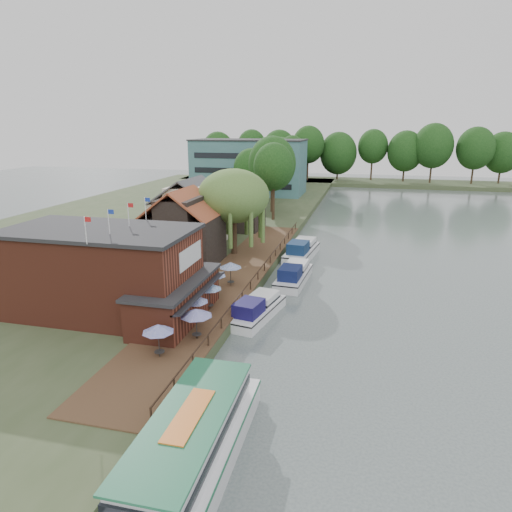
% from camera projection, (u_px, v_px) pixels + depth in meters
% --- Properties ---
extents(ground, '(260.00, 260.00, 0.00)m').
position_uv_depth(ground, '(293.00, 337.00, 36.41)').
color(ground, '#485353').
rests_on(ground, ground).
extents(land_bank, '(50.00, 140.00, 1.00)m').
position_uv_depth(land_bank, '(149.00, 224.00, 75.86)').
color(land_bank, '#384728').
rests_on(land_bank, ground).
extents(quay_deck, '(6.00, 50.00, 0.10)m').
position_uv_depth(quay_deck, '(233.00, 278.00, 47.30)').
color(quay_deck, '#47301E').
rests_on(quay_deck, land_bank).
extents(quay_rail, '(0.20, 49.00, 1.00)m').
position_uv_depth(quay_rail, '(259.00, 274.00, 47.02)').
color(quay_rail, black).
rests_on(quay_rail, land_bank).
extents(pub, '(20.00, 11.00, 7.30)m').
position_uv_depth(pub, '(124.00, 273.00, 37.43)').
color(pub, maroon).
rests_on(pub, land_bank).
extents(hotel_block, '(25.40, 12.40, 12.30)m').
position_uv_depth(hotel_block, '(249.00, 167.00, 104.82)').
color(hotel_block, '#38666B').
rests_on(hotel_block, land_bank).
extents(cottage_a, '(8.60, 7.60, 8.50)m').
position_uv_depth(cottage_a, '(183.00, 227.00, 51.49)').
color(cottage_a, black).
rests_on(cottage_a, land_bank).
extents(cottage_b, '(9.60, 8.60, 8.50)m').
position_uv_depth(cottage_b, '(191.00, 210.00, 61.51)').
color(cottage_b, beige).
rests_on(cottage_b, land_bank).
extents(cottage_c, '(7.60, 7.60, 8.50)m').
position_uv_depth(cottage_c, '(238.00, 201.00, 68.98)').
color(cottage_c, black).
rests_on(cottage_c, land_bank).
extents(willow, '(8.60, 8.60, 10.43)m').
position_uv_depth(willow, '(234.00, 212.00, 54.85)').
color(willow, '#476B2D').
rests_on(willow, land_bank).
extents(umbrella_0, '(2.18, 2.18, 2.38)m').
position_uv_depth(umbrella_0, '(159.00, 341.00, 30.82)').
color(umbrella_0, '#1C249A').
rests_on(umbrella_0, quay_deck).
extents(umbrella_1, '(2.43, 2.43, 2.38)m').
position_uv_depth(umbrella_1, '(196.00, 324.00, 33.41)').
color(umbrella_1, navy).
rests_on(umbrella_1, quay_deck).
extents(umbrella_2, '(2.15, 2.15, 2.38)m').
position_uv_depth(umbrella_2, '(195.00, 309.00, 36.03)').
color(umbrella_2, navy).
rests_on(umbrella_2, quay_deck).
extents(umbrella_3, '(2.18, 2.18, 2.38)m').
position_uv_depth(umbrella_3, '(209.00, 296.00, 38.84)').
color(umbrella_3, '#1C4F9C').
rests_on(umbrella_3, quay_deck).
extents(umbrella_4, '(2.09, 2.09, 2.38)m').
position_uv_depth(umbrella_4, '(215.00, 283.00, 42.16)').
color(umbrella_4, navy).
rests_on(umbrella_4, quay_deck).
extents(umbrella_5, '(2.21, 2.21, 2.38)m').
position_uv_depth(umbrella_5, '(231.00, 274.00, 44.67)').
color(umbrella_5, navy).
rests_on(umbrella_5, quay_deck).
extents(cruiser_0, '(4.51, 9.38, 2.15)m').
position_uv_depth(cruiser_0, '(257.00, 306.00, 39.79)').
color(cruiser_0, white).
rests_on(cruiser_0, ground).
extents(cruiser_1, '(3.56, 9.58, 2.27)m').
position_uv_depth(cruiser_1, '(294.00, 272.00, 48.78)').
color(cruiser_1, silver).
rests_on(cruiser_1, ground).
extents(cruiser_2, '(4.24, 10.38, 2.46)m').
position_uv_depth(cruiser_2, '(302.00, 248.00, 58.12)').
color(cruiser_2, white).
rests_on(cruiser_2, ground).
extents(tour_boat, '(4.32, 14.78, 3.22)m').
position_uv_depth(tour_boat, '(185.00, 453.00, 21.25)').
color(tour_boat, silver).
rests_on(tour_boat, ground).
extents(swan, '(0.44, 0.44, 0.44)m').
position_uv_depth(swan, '(172.00, 431.00, 24.91)').
color(swan, white).
rests_on(swan, ground).
extents(bank_tree_0, '(6.61, 6.61, 12.67)m').
position_uv_depth(bank_tree_0, '(273.00, 182.00, 75.18)').
color(bank_tree_0, '#143811').
rests_on(bank_tree_0, land_bank).
extents(bank_tree_1, '(8.51, 8.51, 13.58)m').
position_uv_depth(bank_tree_1, '(272.00, 174.00, 81.94)').
color(bank_tree_1, '#143811').
rests_on(bank_tree_1, land_bank).
extents(bank_tree_2, '(7.23, 7.23, 10.88)m').
position_uv_depth(bank_tree_2, '(251.00, 175.00, 93.49)').
color(bank_tree_2, '#143811').
rests_on(bank_tree_2, land_bank).
extents(bank_tree_3, '(6.38, 6.38, 13.01)m').
position_uv_depth(bank_tree_3, '(292.00, 162.00, 111.98)').
color(bank_tree_3, '#143811').
rests_on(bank_tree_3, land_bank).
extents(bank_tree_4, '(8.53, 8.53, 12.38)m').
position_uv_depth(bank_tree_4, '(281.00, 161.00, 120.00)').
color(bank_tree_4, '#143811').
rests_on(bank_tree_4, land_bank).
extents(bank_tree_5, '(7.77, 7.77, 12.16)m').
position_uv_depth(bank_tree_5, '(294.00, 159.00, 127.60)').
color(bank_tree_5, '#143811').
rests_on(bank_tree_5, land_bank).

